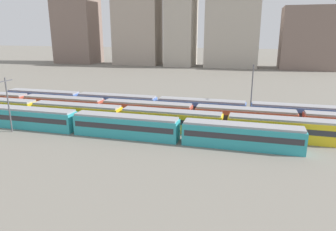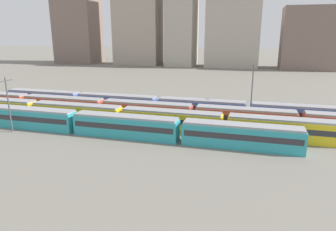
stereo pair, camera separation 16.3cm
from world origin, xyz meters
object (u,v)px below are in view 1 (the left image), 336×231
train_track_3 (248,111)px  catenary_pole_1 (252,89)px  train_track_0 (76,122)px  catenary_pole_0 (8,102)px  train_track_2 (194,114)px  train_track_1 (122,117)px

train_track_3 → catenary_pole_1: catenary_pole_1 is taller
train_track_0 → train_track_3: same height
train_track_0 → catenary_pole_0: (-11.15, -2.76, 3.46)m
train_track_2 → train_track_0: bearing=-151.4°
catenary_pole_0 → catenary_pole_1: (40.62, 21.36, 0.60)m
train_track_1 → train_track_2: (12.54, 5.20, 0.00)m
train_track_1 → catenary_pole_0: size_ratio=7.74×
train_track_2 → train_track_3: size_ratio=1.00×
train_track_0 → train_track_1: (6.51, 5.20, 0.00)m
train_track_0 → train_track_3: 32.99m
train_track_2 → train_track_3: 11.28m
train_track_1 → catenary_pole_1: bearing=30.3°
train_track_1 → train_track_2: 13.58m
train_track_2 → catenary_pole_1: 13.86m
train_track_3 → train_track_0: bearing=-151.8°
train_track_0 → train_track_2: same height
catenary_pole_1 → catenary_pole_0: bearing=-152.3°
train_track_3 → catenary_pole_0: bearing=-155.5°
train_track_2 → catenary_pole_0: 33.13m
catenary_pole_0 → train_track_3: bearing=24.5°
train_track_3 → catenary_pole_1: size_ratio=10.40×
catenary_pole_0 → catenary_pole_1: size_ratio=0.89×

